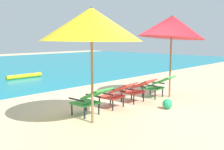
% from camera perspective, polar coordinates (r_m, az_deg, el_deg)
% --- Properties ---
extents(ground_plane, '(40.00, 40.00, 0.00)m').
position_cam_1_polar(ground_plane, '(9.83, -15.12, -2.33)').
color(ground_plane, '#CCB78E').
extents(swim_buoy, '(1.60, 0.18, 0.18)m').
position_cam_1_polar(swim_buoy, '(11.94, -18.68, -0.20)').
color(swim_buoy, yellow).
rests_on(swim_buoy, ocean_band).
extents(lounge_chair_far_left, '(0.57, 0.90, 0.68)m').
position_cam_1_polar(lounge_chair_far_left, '(5.78, -4.72, -5.20)').
color(lounge_chair_far_left, '#338E3D').
rests_on(lounge_chair_far_left, ground_plane).
extents(lounge_chair_near_left, '(0.62, 0.92, 0.68)m').
position_cam_1_polar(lounge_chair_near_left, '(6.40, 1.11, -3.88)').
color(lounge_chair_near_left, red).
rests_on(lounge_chair_near_left, ground_plane).
extents(lounge_chair_near_right, '(0.56, 0.89, 0.68)m').
position_cam_1_polar(lounge_chair_near_right, '(6.99, 5.69, -2.89)').
color(lounge_chair_near_right, red).
rests_on(lounge_chair_near_right, ground_plane).
extents(lounge_chair_far_right, '(0.60, 0.91, 0.68)m').
position_cam_1_polar(lounge_chair_far_right, '(7.64, 10.08, -2.03)').
color(lounge_chair_far_right, '#338E3D').
rests_on(lounge_chair_far_right, ground_plane).
extents(beach_umbrella_left, '(2.67, 2.67, 2.33)m').
position_cam_1_polar(beach_umbrella_left, '(5.18, -4.52, 11.02)').
color(beach_umbrella_left, olive).
rests_on(beach_umbrella_left, ground_plane).
extents(beach_umbrella_right, '(2.49, 2.47, 2.46)m').
position_cam_1_polar(beach_umbrella_right, '(7.78, 12.97, 10.31)').
color(beach_umbrella_right, olive).
rests_on(beach_umbrella_right, ground_plane).
extents(beach_ball, '(0.24, 0.24, 0.24)m').
position_cam_1_polar(beach_ball, '(6.57, 12.06, -6.26)').
color(beach_ball, '#1E9E60').
rests_on(beach_ball, ground_plane).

